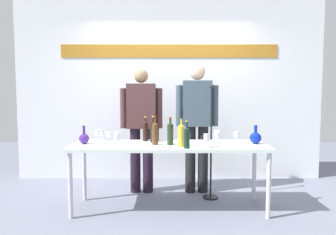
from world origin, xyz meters
TOP-DOWN VIEW (x-y plane):
  - ground_plane at (0.00, 0.00)m, footprint 10.00×10.00m
  - back_wall at (0.00, 1.40)m, footprint 4.81×0.11m
  - display_table at (0.00, 0.00)m, footprint 2.28×0.69m
  - decanter_blue_left at (-1.00, 0.02)m, footprint 0.12×0.12m
  - decanter_blue_right at (1.01, 0.02)m, footprint 0.14×0.14m
  - presenter_left at (-0.38, 0.64)m, footprint 0.58×0.22m
  - presenter_right at (0.38, 0.64)m, footprint 0.58×0.22m
  - wine_bottle_0 at (-0.20, 0.14)m, footprint 0.07×0.07m
  - wine_bottle_1 at (0.13, -0.17)m, footprint 0.08×0.08m
  - wine_bottle_2 at (-0.17, -0.03)m, footprint 0.07×0.07m
  - wine_bottle_3 at (-0.30, 0.23)m, footprint 0.07×0.07m
  - wine_bottle_4 at (0.01, -0.05)m, footprint 0.07×0.07m
  - wine_bottle_5 at (-0.17, 0.25)m, footprint 0.07×0.07m
  - wine_bottle_6 at (0.19, -0.28)m, footprint 0.06×0.06m
  - wine_glass_left_0 at (-0.73, 0.12)m, footprint 0.06×0.06m
  - wine_glass_left_1 at (-0.58, -0.20)m, footprint 0.06×0.06m
  - wine_glass_left_2 at (-0.87, 0.17)m, footprint 0.06×0.06m
  - wine_glass_left_3 at (-0.85, 0.28)m, footprint 0.06×0.06m
  - wine_glass_left_4 at (-0.62, 0.05)m, footprint 0.07×0.07m
  - wine_glass_right_0 at (0.81, 0.11)m, footprint 0.07×0.07m
  - wine_glass_right_1 at (0.41, -0.24)m, footprint 0.07×0.07m
  - wine_glass_right_2 at (0.54, -0.15)m, footprint 0.07×0.07m
  - wine_glass_right_3 at (0.57, 0.07)m, footprint 0.06×0.06m
  - microphone_stand at (0.54, 0.38)m, footprint 0.20×0.20m

SIDE VIEW (x-z plane):
  - ground_plane at x=0.00m, z-range 0.00..0.00m
  - microphone_stand at x=0.54m, z-range -0.25..1.24m
  - display_table at x=0.00m, z-range 0.33..1.10m
  - decanter_blue_left at x=-1.00m, z-range 0.73..0.95m
  - decanter_blue_right at x=1.01m, z-range 0.74..0.96m
  - wine_glass_left_0 at x=-0.73m, z-range 0.80..0.93m
  - wine_glass_left_3 at x=-0.85m, z-range 0.80..0.94m
  - wine_glass_right_0 at x=0.81m, z-range 0.81..0.94m
  - wine_glass_left_1 at x=-0.58m, z-range 0.80..0.95m
  - wine_glass_left_2 at x=-0.87m, z-range 0.81..0.95m
  - wine_glass_left_4 at x=-0.62m, z-range 0.81..0.95m
  - wine_glass_right_1 at x=0.41m, z-range 0.81..0.96m
  - wine_glass_right_2 at x=0.54m, z-range 0.81..0.97m
  - wine_glass_right_3 at x=0.57m, z-range 0.81..0.97m
  - wine_bottle_5 at x=-0.17m, z-range 0.75..1.05m
  - wine_bottle_6 at x=0.19m, z-range 0.75..1.05m
  - wine_bottle_3 at x=-0.30m, z-range 0.76..1.06m
  - wine_bottle_1 at x=0.13m, z-range 0.75..1.08m
  - wine_bottle_0 at x=-0.20m, z-range 0.75..1.07m
  - wine_bottle_2 at x=-0.17m, z-range 0.75..1.08m
  - wine_bottle_4 at x=0.01m, z-range 0.76..1.07m
  - presenter_left at x=-0.38m, z-range 0.11..1.81m
  - presenter_right at x=0.38m, z-range 0.13..1.88m
  - back_wall at x=0.00m, z-range 0.00..3.00m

